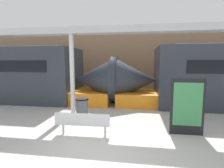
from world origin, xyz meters
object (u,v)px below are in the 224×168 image
Objects in this scene: trash_bin at (82,108)px; support_column_near at (72,75)px; bench_near at (83,122)px; poster_board at (187,107)px.

support_column_near is at bearing 137.25° from trash_bin.
poster_board is (3.20, 0.60, 0.45)m from bench_near.
trash_bin reaches higher than bench_near.
bench_near is at bearing -169.45° from poster_board.
support_column_near reaches higher than poster_board.
support_column_near is (-0.62, 0.57, 1.33)m from trash_bin.
bench_near is 2.96m from support_column_near.
support_column_near is (-4.44, 1.78, 0.83)m from poster_board.
support_column_near reaches higher than trash_bin.
poster_board is 4.85m from support_column_near.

